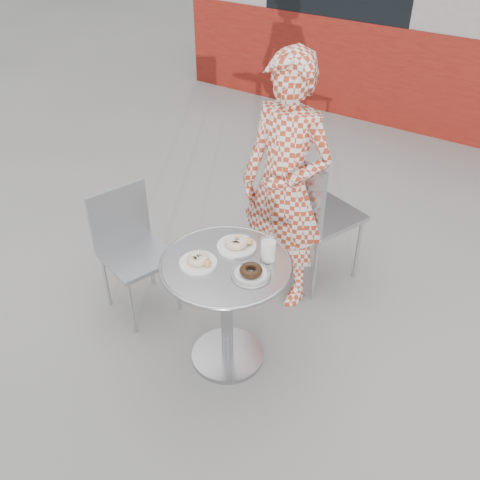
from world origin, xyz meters
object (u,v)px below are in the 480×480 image
Objects in this scene: seated_person at (285,187)px; plate_far at (237,244)px; chair_left at (140,276)px; milk_cup at (268,250)px; chair_far at (315,239)px; plate_near at (199,261)px; bistro_table at (226,288)px; plate_checker at (251,273)px.

plate_far is (0.03, -0.53, -0.08)m from seated_person.
milk_cup is (0.85, 0.09, 0.50)m from chair_left.
chair_far is 0.60× the size of seated_person.
seated_person is at bearing 85.84° from plate_near.
plate_far is at bearing 100.84° from bistro_table.
plate_far is 0.19m from milk_cup.
plate_checker is (0.27, 0.07, -0.00)m from plate_near.
milk_cup is (0.21, -0.53, -0.04)m from seated_person.
seated_person is 0.76m from plate_near.
plate_near is 0.35m from milk_cup.
plate_far reaches higher than plate_near.
plate_near is (-0.16, -1.02, 0.41)m from chair_far.
chair_far is at bearing -22.49° from chair_left.
chair_left is (-0.69, 0.05, -0.27)m from bistro_table.
milk_cup reaches higher than plate_far.
plate_near is (-0.11, -0.08, 0.19)m from bistro_table.
chair_far is at bearing 96.41° from plate_checker.
bistro_table is at bearing 36.84° from plate_near.
bistro_table is 0.23m from plate_near.
plate_far is at bearing 140.35° from plate_checker.
plate_far is at bearing 103.98° from chair_far.
milk_cup is at bearing 89.02° from plate_checker.
chair_left reaches higher than plate_checker.
milk_cup is at bearing -64.58° from seated_person.
chair_left is 0.50× the size of seated_person.
plate_far reaches higher than plate_checker.
bistro_table is at bearing -138.19° from milk_cup.
chair_left is 0.99m from milk_cup.
bistro_table is 0.44× the size of seated_person.
chair_left is at bearing 69.62° from chair_far.
seated_person is (0.64, 0.62, 0.54)m from chair_left.
plate_far is (-0.03, 0.14, 0.19)m from bistro_table.
milk_cup is (0.11, -0.80, 0.45)m from chair_far.
bistro_table is at bearing 106.45° from chair_far.
plate_near is at bearing -165.08° from plate_checker.
plate_near is at bearing 100.67° from chair_far.
seated_person reaches higher than chair_left.
chair_far is at bearing 97.82° from milk_cup.
milk_cup reaches higher than plate_checker.
chair_far is 0.93m from milk_cup.
bistro_table is 0.31m from milk_cup.
plate_near is 0.97× the size of plate_checker.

